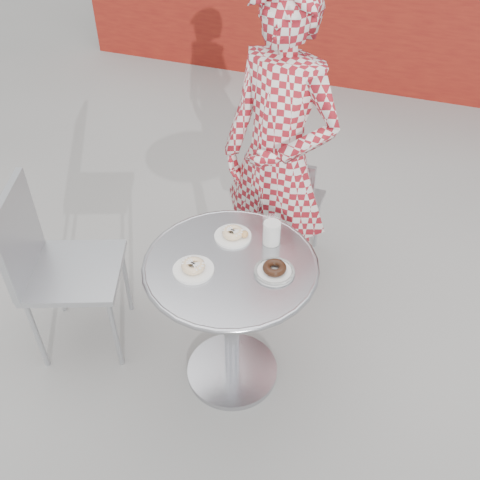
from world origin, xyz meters
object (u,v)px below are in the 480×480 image
(plate_far, at_px, (233,234))
(milk_cup, at_px, (272,232))
(plate_near, at_px, (193,268))
(chair_far, at_px, (284,226))
(chair_left, at_px, (79,298))
(bistro_table, at_px, (231,294))
(seated_person, at_px, (279,161))
(plate_checker, at_px, (274,270))

(plate_far, bearing_deg, milk_cup, 8.43)
(plate_far, height_order, milk_cup, milk_cup)
(milk_cup, bearing_deg, plate_far, -171.57)
(plate_near, distance_m, milk_cup, 0.38)
(chair_far, xyz_separation_m, chair_left, (-0.80, -0.98, 0.04))
(bistro_table, relative_size, seated_person, 0.44)
(plate_checker, bearing_deg, seated_person, 106.28)
(plate_far, bearing_deg, bistro_table, -73.14)
(seated_person, bearing_deg, milk_cup, -58.21)
(bistro_table, bearing_deg, chair_left, -176.59)
(bistro_table, xyz_separation_m, seated_person, (-0.00, 0.67, 0.30))
(plate_far, height_order, plate_checker, same)
(plate_checker, bearing_deg, chair_far, 102.75)
(chair_left, distance_m, milk_cup, 1.10)
(seated_person, height_order, milk_cup, seated_person)
(chair_far, distance_m, seated_person, 0.67)
(chair_far, distance_m, chair_left, 1.26)
(plate_far, bearing_deg, chair_left, -164.68)
(bistro_table, distance_m, chair_left, 0.87)
(chair_far, height_order, seated_person, seated_person)
(seated_person, distance_m, plate_near, 0.78)
(plate_far, xyz_separation_m, plate_near, (-0.08, -0.26, 0.00))
(plate_near, xyz_separation_m, milk_cup, (0.25, 0.28, 0.04))
(seated_person, relative_size, plate_far, 10.51)
(plate_checker, bearing_deg, plate_near, -161.45)
(chair_left, bearing_deg, plate_checker, -108.50)
(chair_left, distance_m, plate_checker, 1.12)
(bistro_table, bearing_deg, plate_near, -142.54)
(plate_far, distance_m, plate_near, 0.27)
(seated_person, distance_m, plate_far, 0.52)
(milk_cup, bearing_deg, chair_far, 100.51)
(bistro_table, bearing_deg, plate_far, 106.86)
(seated_person, bearing_deg, plate_far, -77.62)
(plate_far, distance_m, milk_cup, 0.18)
(milk_cup, bearing_deg, chair_left, -165.89)
(milk_cup, bearing_deg, plate_checker, -68.31)
(bistro_table, xyz_separation_m, chair_left, (-0.82, -0.05, -0.28))
(chair_left, xyz_separation_m, plate_far, (0.77, 0.21, 0.48))
(bistro_table, relative_size, plate_far, 4.59)
(chair_left, distance_m, plate_far, 0.93)
(chair_left, height_order, plate_checker, chair_left)
(bistro_table, xyz_separation_m, milk_cup, (0.12, 0.19, 0.25))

